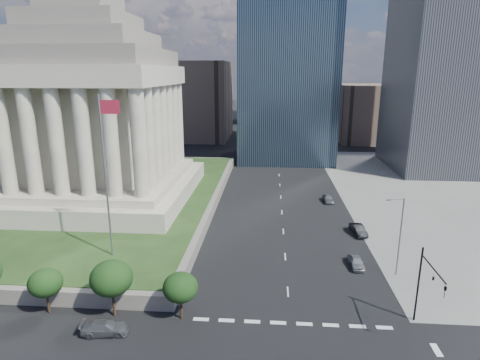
# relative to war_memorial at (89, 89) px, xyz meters

# --- Properties ---
(ground) EXTENTS (500.00, 500.00, 0.00)m
(ground) POSITION_rel_war_memorial_xyz_m (34.00, 52.00, -21.40)
(ground) COLOR black
(ground) RESTS_ON ground
(plaza_terrace) EXTENTS (66.00, 70.00, 1.80)m
(plaza_terrace) POSITION_rel_war_memorial_xyz_m (-11.00, 2.00, -20.50)
(plaza_terrace) COLOR slate
(plaza_terrace) RESTS_ON ground
(plaza_lawn) EXTENTS (64.00, 68.00, 0.10)m
(plaza_lawn) POSITION_rel_war_memorial_xyz_m (-11.00, 2.00, -19.55)
(plaza_lawn) COLOR #203415
(plaza_lawn) RESTS_ON plaza_terrace
(war_memorial) EXTENTS (34.00, 34.00, 39.00)m
(war_memorial) POSITION_rel_war_memorial_xyz_m (0.00, 0.00, 0.00)
(war_memorial) COLOR gray
(war_memorial) RESTS_ON plaza_lawn
(flagpole) EXTENTS (2.52, 0.24, 20.00)m
(flagpole) POSITION_rel_war_memorial_xyz_m (12.17, -24.00, -8.29)
(flagpole) COLOR slate
(flagpole) RESTS_ON plaza_lawn
(midrise_glass) EXTENTS (26.00, 26.00, 60.00)m
(midrise_glass) POSITION_rel_war_memorial_xyz_m (36.00, 47.00, 8.60)
(midrise_glass) COLOR black
(midrise_glass) RESTS_ON ground
(building_filler_ne) EXTENTS (20.00, 30.00, 20.00)m
(building_filler_ne) POSITION_rel_war_memorial_xyz_m (66.00, 82.00, -11.40)
(building_filler_ne) COLOR brown
(building_filler_ne) RESTS_ON ground
(building_filler_nw) EXTENTS (24.00, 30.00, 28.00)m
(building_filler_nw) POSITION_rel_war_memorial_xyz_m (4.00, 82.00, -7.40)
(building_filler_nw) COLOR brown
(building_filler_nw) RESTS_ON ground
(traffic_signal_ne) EXTENTS (0.30, 5.74, 8.00)m
(traffic_signal_ne) POSITION_rel_war_memorial_xyz_m (46.50, -34.30, -16.15)
(traffic_signal_ne) COLOR black
(traffic_signal_ne) RESTS_ON ground
(street_lamp_north) EXTENTS (2.13, 0.22, 10.00)m
(street_lamp_north) POSITION_rel_war_memorial_xyz_m (47.33, -23.00, -15.74)
(street_lamp_north) COLOR slate
(street_lamp_north) RESTS_ON ground
(suv_grey) EXTENTS (4.75, 2.44, 1.32)m
(suv_grey) POSITION_rel_war_memorial_xyz_m (16.26, -37.00, -20.74)
(suv_grey) COLOR #4D4E53
(suv_grey) RESTS_ON ground
(parked_sedan_near) EXTENTS (4.17, 1.77, 1.41)m
(parked_sedan_near) POSITION_rel_war_memorial_xyz_m (43.00, -21.16, -20.70)
(parked_sedan_near) COLOR gray
(parked_sedan_near) RESTS_ON ground
(parked_sedan_mid) EXTENTS (4.69, 2.26, 1.48)m
(parked_sedan_mid) POSITION_rel_war_memorial_xyz_m (45.50, -10.28, -20.66)
(parked_sedan_mid) COLOR black
(parked_sedan_mid) RESTS_ON ground
(parked_sedan_far) EXTENTS (4.30, 1.95, 1.43)m
(parked_sedan_far) POSITION_rel_war_memorial_xyz_m (43.00, 5.53, -20.68)
(parked_sedan_far) COLOR slate
(parked_sedan_far) RESTS_ON ground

